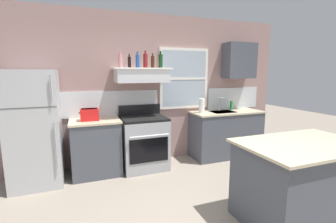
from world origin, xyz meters
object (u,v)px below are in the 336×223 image
Objects in this scene: bottle_brown_stout at (153,62)px; dish_soap_bottle at (231,106)px; bottle_blue_liqueur at (138,61)px; refrigerator at (35,129)px; paper_towel_roll at (202,106)px; toaster at (89,114)px; bottle_rose_pink at (120,61)px; kitchen_island at (301,182)px; bottle_red_label_wine at (145,61)px; bottle_balsamic_dark at (129,62)px; stove_range at (144,142)px; bottle_dark_green_wine at (161,61)px.

dish_soap_bottle is (1.68, 0.04, -0.85)m from bottle_brown_stout.
bottle_blue_liqueur reaches higher than bottle_brown_stout.
refrigerator reaches higher than paper_towel_roll.
toaster is 1.11× the size of bottle_rose_pink.
kitchen_island is (2.14, -2.11, -0.55)m from toaster.
bottle_red_label_wine reaches higher than refrigerator.
bottle_brown_stout is at bearing 3.33° from toaster.
bottle_rose_pink is at bearing 168.92° from bottle_balsamic_dark.
stove_range is (0.88, -0.04, -0.54)m from toaster.
bottle_rose_pink reaches higher than dish_soap_bottle.
paper_towel_roll is (2.02, 0.00, 0.04)m from toaster.
bottle_balsamic_dark is 0.78× the size of bottle_dark_green_wine.
bottle_balsamic_dark is at bearing 123.81° from kitchen_island.
bottle_red_label_wine is (0.14, 0.02, 0.01)m from bottle_blue_liqueur.
toaster is 0.21× the size of kitchen_island.
bottle_dark_green_wine is at bearing -13.15° from bottle_brown_stout.
toaster is 1.37m from bottle_brown_stout.
refrigerator is 1.76m from bottle_balsamic_dark.
bottle_dark_green_wine reaches higher than refrigerator.
bottle_brown_stout reaches higher than kitchen_island.
bottle_blue_liqueur reaches higher than toaster.
bottle_rose_pink is 0.28m from bottle_blue_liqueur.
paper_towel_roll is (0.94, -0.06, -0.80)m from bottle_brown_stout.
paper_towel_roll is 0.74m from dish_soap_bottle.
bottle_blue_liqueur is at bearing 179.34° from bottle_dark_green_wine.
toaster is at bearing 135.35° from kitchen_island.
bottle_red_label_wine is 0.13m from bottle_brown_stout.
toaster is 1.03m from stove_range.
dish_soap_bottle is at bearing 0.12° from bottle_rose_pink.
bottle_brown_stout is 2.79m from kitchen_island.
refrigerator is 2.00m from bottle_red_label_wine.
paper_towel_roll is (1.49, -0.10, -0.81)m from bottle_rose_pink.
bottle_rose_pink is at bearing 158.89° from stove_range.
refrigerator is 1.22× the size of kitchen_island.
bottle_dark_green_wine is 1.59× the size of dish_soap_bottle.
bottle_red_label_wine is 1.16× the size of bottle_brown_stout.
kitchen_island is (1.60, -2.21, -1.40)m from bottle_rose_pink.
dish_soap_bottle reaches higher than kitchen_island.
bottle_brown_stout is at bearing 4.56° from bottle_red_label_wine.
stove_range is at bearing -129.42° from bottle_red_label_wine.
toaster is at bearing -177.90° from dish_soap_bottle.
stove_range is 1.44m from bottle_rose_pink.
kitchen_island is (0.12, -2.11, -0.59)m from paper_towel_roll.
bottle_balsamic_dark reaches higher than dish_soap_bottle.
bottle_balsamic_dark is at bearing 176.72° from bottle_red_label_wine.
kitchen_island is (0.92, -2.14, -1.41)m from bottle_dark_green_wine.
bottle_brown_stout is at bearing -0.73° from bottle_balsamic_dark.
bottle_brown_stout is at bearing -178.69° from dish_soap_bottle.
refrigerator reaches higher than kitchen_island.
bottle_rose_pink is 1.20× the size of bottle_balsamic_dark.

